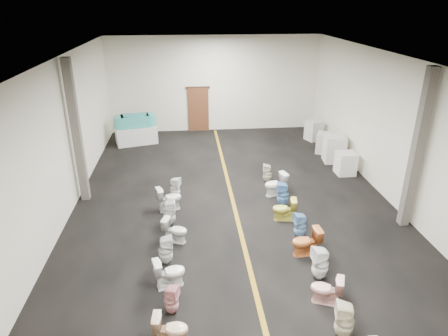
{
  "coord_description": "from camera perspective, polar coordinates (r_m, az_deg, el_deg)",
  "views": [
    {
      "loc": [
        -1.39,
        -10.99,
        6.04
      ],
      "look_at": [
        -0.22,
        1.0,
        0.9
      ],
      "focal_mm": 32.0,
      "sensor_mm": 36.0,
      "label": 1
    }
  ],
  "objects": [
    {
      "name": "column_right",
      "position": [
        11.92,
        25.84,
        2.2
      ],
      "size": [
        0.25,
        0.25,
        4.5
      ],
      "primitive_type": "cube",
      "color": "#59544C",
      "rests_on": "floor"
    },
    {
      "name": "toilet_right_3",
      "position": [
        9.11,
        14.42,
        -16.48
      ],
      "size": [
        0.77,
        0.61,
        0.68
      ],
      "primitive_type": "imported",
      "rotation": [
        0.0,
        0.0,
        -1.96
      ],
      "color": "beige",
      "rests_on": "floor"
    },
    {
      "name": "toilet_right_10",
      "position": [
        14.15,
        6.21,
        -0.76
      ],
      "size": [
        0.36,
        0.35,
        0.69
      ],
      "primitive_type": "imported",
      "rotation": [
        0.0,
        0.0,
        -1.71
      ],
      "color": "beige",
      "rests_on": "floor"
    },
    {
      "name": "floor",
      "position": [
        12.62,
        1.45,
        -5.48
      ],
      "size": [
        16.0,
        16.0,
        0.0
      ],
      "primitive_type": "plane",
      "color": "black",
      "rests_on": "ground"
    },
    {
      "name": "toilet_left_4",
      "position": [
        9.34,
        -7.79,
        -14.58
      ],
      "size": [
        0.79,
        0.58,
        0.72
      ],
      "primitive_type": "imported",
      "rotation": [
        0.0,
        0.0,
        1.84
      ],
      "color": "white",
      "rests_on": "floor"
    },
    {
      "name": "appliance_crate_c",
      "position": [
        17.35,
        14.3,
        3.47
      ],
      "size": [
        0.97,
        0.97,
        0.83
      ],
      "primitive_type": "cube",
      "rotation": [
        0.0,
        0.0,
        -0.43
      ],
      "color": "beige",
      "rests_on": "floor"
    },
    {
      "name": "toilet_left_3",
      "position": [
        8.69,
        -7.55,
        -18.13
      ],
      "size": [
        0.39,
        0.39,
        0.68
      ],
      "primitive_type": "imported",
      "rotation": [
        0.0,
        0.0,
        1.25
      ],
      "color": "pink",
      "rests_on": "floor"
    },
    {
      "name": "column_left",
      "position": [
        13.02,
        -20.33,
        4.73
      ],
      "size": [
        0.25,
        0.25,
        4.5
      ],
      "primitive_type": "cube",
      "color": "#59544C",
      "rests_on": "floor"
    },
    {
      "name": "bathtub",
      "position": [
        18.15,
        -12.59,
        6.68
      ],
      "size": [
        1.83,
        0.92,
        0.55
      ],
      "rotation": [
        0.0,
        0.0,
        0.22
      ],
      "color": "teal",
      "rests_on": "display_table"
    },
    {
      "name": "appliance_crate_d",
      "position": [
        18.79,
        12.71,
        5.25
      ],
      "size": [
        0.81,
        0.81,
        0.9
      ],
      "primitive_type": "cube",
      "rotation": [
        0.0,
        0.0,
        0.35
      ],
      "color": "beige",
      "rests_on": "floor"
    },
    {
      "name": "appliance_crate_b",
      "position": [
        16.42,
        15.47,
        2.66
      ],
      "size": [
        0.86,
        0.86,
        1.06
      ],
      "primitive_type": "cube",
      "rotation": [
        0.0,
        0.0,
        -0.12
      ],
      "color": "silver",
      "rests_on": "floor"
    },
    {
      "name": "toilet_left_9",
      "position": [
        13.08,
        -7.01,
        -2.8
      ],
      "size": [
        0.43,
        0.43,
        0.71
      ],
      "primitive_type": "imported",
      "rotation": [
        0.0,
        0.0,
        1.14
      ],
      "color": "white",
      "rests_on": "floor"
    },
    {
      "name": "toilet_left_6",
      "position": [
        10.83,
        -6.99,
        -8.83
      ],
      "size": [
        0.76,
        0.59,
        0.68
      ],
      "primitive_type": "imported",
      "rotation": [
        0.0,
        0.0,
        1.22
      ],
      "color": "silver",
      "rests_on": "floor"
    },
    {
      "name": "toilet_left_2",
      "position": [
        8.11,
        -7.61,
        -21.86
      ],
      "size": [
        0.69,
        0.43,
        0.67
      ],
      "primitive_type": "imported",
      "rotation": [
        0.0,
        0.0,
        1.49
      ],
      "color": "beige",
      "rests_on": "floor"
    },
    {
      "name": "wall_back",
      "position": [
        19.41,
        -1.37,
        11.86
      ],
      "size": [
        10.0,
        0.0,
        10.0
      ],
      "primitive_type": "plane",
      "rotation": [
        1.57,
        0.0,
        0.0
      ],
      "color": "beige",
      "rests_on": "ground"
    },
    {
      "name": "display_table",
      "position": [
        18.35,
        -12.4,
        4.64
      ],
      "size": [
        1.93,
        1.32,
        0.78
      ],
      "primitive_type": "cube",
      "rotation": [
        0.0,
        0.0,
        0.27
      ],
      "color": "silver",
      "rests_on": "floor"
    },
    {
      "name": "toilet_right_9",
      "position": [
        13.26,
        7.37,
        -2.33
      ],
      "size": [
        0.84,
        0.62,
        0.76
      ],
      "primitive_type": "imported",
      "rotation": [
        0.0,
        0.0,
        -1.29
      ],
      "color": "white",
      "rests_on": "floor"
    },
    {
      "name": "aisle_stripe",
      "position": [
        12.62,
        1.45,
        -5.47
      ],
      "size": [
        0.12,
        15.6,
        0.01
      ],
      "primitive_type": "cube",
      "color": "#946B15",
      "rests_on": "floor"
    },
    {
      "name": "toilet_right_7",
      "position": [
        11.85,
        8.59,
        -5.86
      ],
      "size": [
        0.74,
        0.5,
        0.7
      ],
      "primitive_type": "imported",
      "rotation": [
        0.0,
        0.0,
        -1.74
      ],
      "color": "#D5CB45",
      "rests_on": "floor"
    },
    {
      "name": "door_frame",
      "position": [
        19.35,
        -3.77,
        11.39
      ],
      "size": [
        1.15,
        0.08,
        0.1
      ],
      "primitive_type": "cube",
      "color": "#331C11",
      "rests_on": "back_door"
    },
    {
      "name": "back_door",
      "position": [
        19.58,
        -3.69,
        8.32
      ],
      "size": [
        1.0,
        0.1,
        2.1
      ],
      "primitive_type": "cube",
      "color": "#562D19",
      "rests_on": "floor"
    },
    {
      "name": "toilet_left_7",
      "position": [
        11.57,
        -7.82,
        -6.36
      ],
      "size": [
        0.36,
        0.35,
        0.78
      ],
      "primitive_type": "imported",
      "rotation": [
        0.0,
        0.0,
        1.58
      ],
      "color": "silver",
      "rests_on": "floor"
    },
    {
      "name": "toilet_left_5",
      "position": [
        10.01,
        -8.34,
        -11.55
      ],
      "size": [
        0.38,
        0.37,
        0.77
      ],
      "primitive_type": "imported",
      "rotation": [
        0.0,
        0.0,
        1.65
      ],
      "color": "silver",
      "rests_on": "floor"
    },
    {
      "name": "toilet_right_6",
      "position": [
        11.08,
        10.83,
        -8.09
      ],
      "size": [
        0.39,
        0.39,
        0.75
      ],
      "primitive_type": "imported",
      "rotation": [
        0.0,
        0.0,
        -1.43
      ],
      "color": "#71A0CC",
      "rests_on": "floor"
    },
    {
      "name": "toilet_right_4",
      "position": [
        9.68,
        13.58,
        -13.1
      ],
      "size": [
        0.44,
        0.43,
        0.84
      ],
      "primitive_type": "imported",
      "rotation": [
        0.0,
        0.0,
        -1.43
      ],
      "color": "white",
      "rests_on": "floor"
    },
    {
      "name": "wall_right",
      "position": [
        13.26,
        23.61,
        4.55
      ],
      "size": [
        0.0,
        16.0,
        16.0
      ],
      "primitive_type": "plane",
      "rotation": [
        1.57,
        0.0,
        -1.57
      ],
      "color": "beige",
      "rests_on": "ground"
    },
    {
      "name": "ceiling",
      "position": [
        11.18,
        1.69,
        15.2
      ],
      "size": [
        16.0,
        16.0,
        0.0
      ],
      "primitive_type": "plane",
      "rotation": [
        3.14,
        0.0,
        0.0
      ],
      "color": "black",
      "rests_on": "ground"
    },
    {
      "name": "appliance_crate_a",
      "position": [
        15.39,
        16.98,
        0.64
      ],
      "size": [
        0.66,
        0.66,
        0.83
      ],
      "primitive_type": "cube",
      "rotation": [
        0.0,
        0.0,
        0.02
      ],
      "color": "white",
      "rests_on": "floor"
    },
    {
      "name": "wall_left",
      "position": [
        12.17,
        -22.54,
        3.17
      ],
      "size": [
        0.0,
        16.0,
        16.0
      ],
      "primitive_type": "plane",
      "rotation": [
        1.57,
        0.0,
        1.57
      ],
      "color": "beige",
      "rests_on": "ground"
    },
    {
      "name": "toilet_right_2",
      "position": [
        8.42,
        16.83,
        -20.13
      ],
      "size": [
        0.45,
        0.44,
        0.81
      ],
      "primitive_type": "imported",
      "rotation": [
        0.0,
        0.0,
        -1.82
      ],
      "color": "#EDE5C2",
      "rests_on": "floor"
    },
    {
      "name": "toilet_right_8",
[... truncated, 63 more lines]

